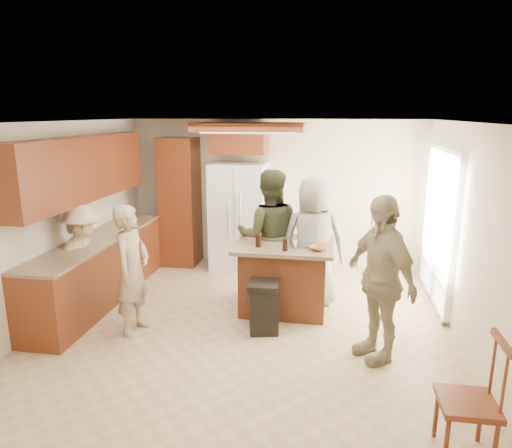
% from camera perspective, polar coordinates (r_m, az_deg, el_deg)
% --- Properties ---
extents(person_front_left, '(0.46, 0.60, 1.57)m').
position_cam_1_polar(person_front_left, '(5.63, -15.21, -5.57)').
color(person_front_left, tan).
rests_on(person_front_left, ground).
extents(person_behind_left, '(0.97, 0.67, 1.86)m').
position_cam_1_polar(person_behind_left, '(6.37, 1.65, -1.48)').
color(person_behind_left, '#31361F').
rests_on(person_behind_left, ground).
extents(person_behind_right, '(0.94, 0.68, 1.79)m').
position_cam_1_polar(person_behind_right, '(6.24, 7.17, -2.22)').
color(person_behind_right, gray).
rests_on(person_behind_right, ground).
extents(person_side_right, '(1.01, 1.18, 1.80)m').
position_cam_1_polar(person_side_right, '(5.01, 15.21, -6.60)').
color(person_side_right, tan).
rests_on(person_side_right, ground).
extents(person_counter, '(0.54, 0.99, 1.46)m').
position_cam_1_polar(person_counter, '(6.37, -20.72, -4.24)').
color(person_counter, tan).
rests_on(person_counter, ground).
extents(left_cabinetry, '(0.64, 3.00, 2.30)m').
position_cam_1_polar(left_cabinetry, '(6.68, -19.66, -1.35)').
color(left_cabinetry, maroon).
rests_on(left_cabinetry, ground).
extents(back_wall_units, '(1.80, 0.60, 2.45)m').
position_cam_1_polar(back_wall_units, '(7.86, -7.68, 4.67)').
color(back_wall_units, maroon).
rests_on(back_wall_units, ground).
extents(refrigerator, '(0.90, 0.76, 1.80)m').
position_cam_1_polar(refrigerator, '(7.68, -2.15, 0.93)').
color(refrigerator, white).
rests_on(refrigerator, ground).
extents(kitchen_island, '(1.28, 1.03, 0.93)m').
position_cam_1_polar(kitchen_island, '(6.16, 3.54, -6.48)').
color(kitchen_island, '#9F4B29').
rests_on(kitchen_island, ground).
extents(island_items, '(0.96, 0.61, 0.15)m').
position_cam_1_polar(island_items, '(5.89, 5.20, -2.40)').
color(island_items, silver).
rests_on(island_items, kitchen_island).
extents(trash_bin, '(0.41, 0.41, 0.63)m').
position_cam_1_polar(trash_bin, '(5.61, 0.96, -10.29)').
color(trash_bin, black).
rests_on(trash_bin, ground).
extents(spindle_chair, '(0.43, 0.43, 0.99)m').
position_cam_1_polar(spindle_chair, '(4.07, 25.22, -19.58)').
color(spindle_chair, maroon).
rests_on(spindle_chair, ground).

